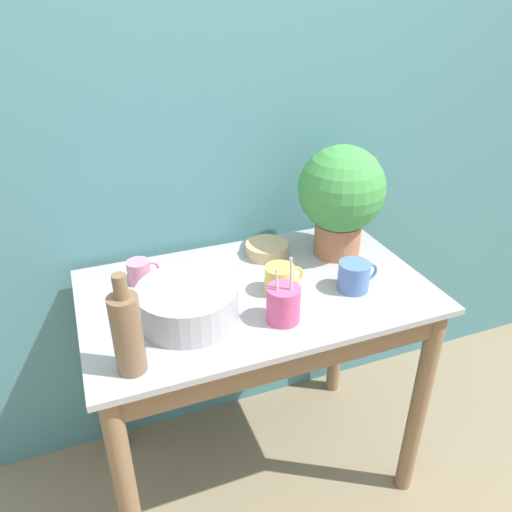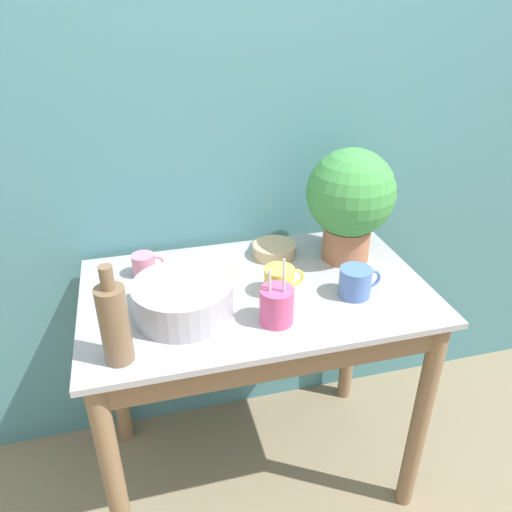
{
  "view_description": "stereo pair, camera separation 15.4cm",
  "coord_description": "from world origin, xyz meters",
  "px_view_note": "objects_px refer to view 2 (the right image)",
  "views": [
    {
      "loc": [
        -0.48,
        -0.92,
        1.71
      ],
      "look_at": [
        0.0,
        0.33,
        0.96
      ],
      "focal_mm": 35.0,
      "sensor_mm": 36.0,
      "label": 1
    },
    {
      "loc": [
        -0.34,
        -0.97,
        1.71
      ],
      "look_at": [
        0.0,
        0.33,
        0.96
      ],
      "focal_mm": 35.0,
      "sensor_mm": 36.0,
      "label": 2
    }
  ],
  "objects_px": {
    "bottle_tall": "(114,323)",
    "bowl_small_tan": "(274,250)",
    "mug_yellow": "(280,281)",
    "potted_plant": "(350,198)",
    "utensil_cup": "(277,305)",
    "bowl_wash_large": "(183,299)",
    "bowl_small_cream": "(218,266)",
    "mug_blue": "(356,282)",
    "mug_pink": "(145,265)"
  },
  "relations": [
    {
      "from": "mug_yellow",
      "to": "bowl_small_cream",
      "type": "distance_m",
      "value": 0.23
    },
    {
      "from": "mug_pink",
      "to": "utensil_cup",
      "type": "xyz_separation_m",
      "value": [
        0.35,
        -0.36,
        0.02
      ]
    },
    {
      "from": "mug_yellow",
      "to": "bowl_small_tan",
      "type": "xyz_separation_m",
      "value": [
        0.05,
        0.24,
        -0.02
      ]
    },
    {
      "from": "potted_plant",
      "to": "bowl_small_cream",
      "type": "height_order",
      "value": "potted_plant"
    },
    {
      "from": "potted_plant",
      "to": "mug_yellow",
      "type": "distance_m",
      "value": 0.38
    },
    {
      "from": "bottle_tall",
      "to": "bowl_small_cream",
      "type": "distance_m",
      "value": 0.49
    },
    {
      "from": "mug_blue",
      "to": "bowl_small_tan",
      "type": "distance_m",
      "value": 0.35
    },
    {
      "from": "bottle_tall",
      "to": "bowl_wash_large",
      "type": "bearing_deg",
      "value": 40.69
    },
    {
      "from": "bottle_tall",
      "to": "bowl_small_cream",
      "type": "relative_size",
      "value": 1.75
    },
    {
      "from": "bowl_small_tan",
      "to": "bowl_small_cream",
      "type": "xyz_separation_m",
      "value": [
        -0.22,
        -0.08,
        0.01
      ]
    },
    {
      "from": "potted_plant",
      "to": "mug_pink",
      "type": "relative_size",
      "value": 3.7
    },
    {
      "from": "bowl_wash_large",
      "to": "bowl_small_tan",
      "type": "xyz_separation_m",
      "value": [
        0.36,
        0.27,
        -0.03
      ]
    },
    {
      "from": "mug_pink",
      "to": "bowl_small_cream",
      "type": "relative_size",
      "value": 0.67
    },
    {
      "from": "bowl_wash_large",
      "to": "bottle_tall",
      "type": "bearing_deg",
      "value": -139.31
    },
    {
      "from": "bowl_wash_large",
      "to": "bowl_small_tan",
      "type": "relative_size",
      "value": 1.9
    },
    {
      "from": "bottle_tall",
      "to": "utensil_cup",
      "type": "distance_m",
      "value": 0.45
    },
    {
      "from": "mug_yellow",
      "to": "mug_blue",
      "type": "bearing_deg",
      "value": -17.55
    },
    {
      "from": "bowl_wash_large",
      "to": "mug_blue",
      "type": "bearing_deg",
      "value": -3.66
    },
    {
      "from": "mug_yellow",
      "to": "mug_pink",
      "type": "xyz_separation_m",
      "value": [
        -0.4,
        0.22,
        -0.01
      ]
    },
    {
      "from": "mug_blue",
      "to": "utensil_cup",
      "type": "relative_size",
      "value": 0.65
    },
    {
      "from": "bottle_tall",
      "to": "bowl_small_cream",
      "type": "height_order",
      "value": "bottle_tall"
    },
    {
      "from": "mug_blue",
      "to": "bowl_small_tan",
      "type": "height_order",
      "value": "mug_blue"
    },
    {
      "from": "bowl_wash_large",
      "to": "potted_plant",
      "type": "bearing_deg",
      "value": 18.41
    },
    {
      "from": "mug_yellow",
      "to": "utensil_cup",
      "type": "xyz_separation_m",
      "value": [
        -0.05,
        -0.14,
        0.01
      ]
    },
    {
      "from": "potted_plant",
      "to": "mug_yellow",
      "type": "xyz_separation_m",
      "value": [
        -0.29,
        -0.16,
        -0.18
      ]
    },
    {
      "from": "potted_plant",
      "to": "mug_yellow",
      "type": "height_order",
      "value": "potted_plant"
    },
    {
      "from": "bowl_wash_large",
      "to": "bowl_small_cream",
      "type": "distance_m",
      "value": 0.24
    },
    {
      "from": "bowl_small_cream",
      "to": "utensil_cup",
      "type": "xyz_separation_m",
      "value": [
        0.11,
        -0.3,
        0.02
      ]
    },
    {
      "from": "bottle_tall",
      "to": "mug_yellow",
      "type": "relative_size",
      "value": 2.16
    },
    {
      "from": "mug_blue",
      "to": "mug_pink",
      "type": "height_order",
      "value": "mug_blue"
    },
    {
      "from": "mug_yellow",
      "to": "bowl_small_cream",
      "type": "relative_size",
      "value": 0.81
    },
    {
      "from": "bowl_small_cream",
      "to": "utensil_cup",
      "type": "height_order",
      "value": "utensil_cup"
    },
    {
      "from": "mug_pink",
      "to": "mug_yellow",
      "type": "bearing_deg",
      "value": -28.34
    },
    {
      "from": "bowl_small_tan",
      "to": "utensil_cup",
      "type": "relative_size",
      "value": 0.74
    },
    {
      "from": "bottle_tall",
      "to": "bowl_small_tan",
      "type": "bearing_deg",
      "value": 38.59
    },
    {
      "from": "mug_blue",
      "to": "utensil_cup",
      "type": "distance_m",
      "value": 0.29
    },
    {
      "from": "mug_pink",
      "to": "mug_blue",
      "type": "bearing_deg",
      "value": -24.68
    },
    {
      "from": "bottle_tall",
      "to": "utensil_cup",
      "type": "height_order",
      "value": "bottle_tall"
    },
    {
      "from": "bowl_wash_large",
      "to": "bowl_small_cream",
      "type": "xyz_separation_m",
      "value": [
        0.14,
        0.2,
        -0.02
      ]
    },
    {
      "from": "mug_yellow",
      "to": "bowl_small_tan",
      "type": "bearing_deg",
      "value": 77.64
    },
    {
      "from": "bottle_tall",
      "to": "bowl_small_tan",
      "type": "distance_m",
      "value": 0.7
    },
    {
      "from": "bottle_tall",
      "to": "utensil_cup",
      "type": "relative_size",
      "value": 1.35
    },
    {
      "from": "mug_blue",
      "to": "bowl_small_tan",
      "type": "relative_size",
      "value": 0.88
    },
    {
      "from": "bowl_small_tan",
      "to": "mug_yellow",
      "type": "bearing_deg",
      "value": -102.36
    },
    {
      "from": "bowl_small_tan",
      "to": "bottle_tall",
      "type": "bearing_deg",
      "value": -141.41
    },
    {
      "from": "bowl_small_tan",
      "to": "utensil_cup",
      "type": "height_order",
      "value": "utensil_cup"
    },
    {
      "from": "potted_plant",
      "to": "utensil_cup",
      "type": "bearing_deg",
      "value": -138.51
    },
    {
      "from": "mug_pink",
      "to": "bottle_tall",
      "type": "bearing_deg",
      "value": -102.29
    },
    {
      "from": "potted_plant",
      "to": "bowl_small_cream",
      "type": "relative_size",
      "value": 2.47
    },
    {
      "from": "bowl_small_tan",
      "to": "utensil_cup",
      "type": "xyz_separation_m",
      "value": [
        -0.1,
        -0.38,
        0.03
      ]
    }
  ]
}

